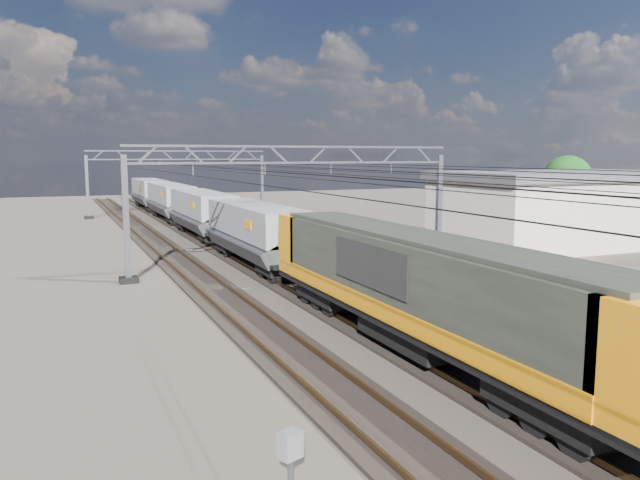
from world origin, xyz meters
name	(u,v)px	position (x,y,z in m)	size (l,w,h in m)	color
ground	(327,282)	(0.00, 0.00, 0.00)	(160.00, 160.00, 0.00)	black
track_outer_west	(214,291)	(-6.00, 0.00, 0.07)	(2.60, 140.00, 0.30)	black
track_loco	(291,284)	(-2.00, 0.00, 0.07)	(2.60, 140.00, 0.30)	black
track_inner_east	(361,278)	(2.00, 0.00, 0.07)	(2.60, 140.00, 0.30)	black
track_outer_east	(425,273)	(6.00, 0.00, 0.07)	(2.60, 140.00, 0.30)	black
catenary_gantry_mid	(299,202)	(0.00, 4.00, 3.91)	(19.90, 0.90, 7.11)	gray
catenary_gantry_far	(179,180)	(0.00, 40.00, 3.91)	(19.90, 0.90, 7.11)	gray
overhead_wires	(275,168)	(0.00, 8.00, 5.75)	(12.03, 140.00, 0.53)	black
locomotive	(419,285)	(-2.00, -11.94, 2.33)	(2.76, 21.10, 3.62)	black
hopper_wagon_lead	(256,230)	(-2.00, 5.76, 2.23)	(3.38, 13.00, 3.25)	black
hopper_wagon_mid	(202,210)	(-2.00, 19.96, 2.23)	(3.38, 13.00, 3.25)	black
hopper_wagon_third	(171,199)	(-2.00, 34.16, 2.23)	(3.38, 13.00, 3.25)	black
hopper_wagon_fourth	(150,192)	(-2.00, 48.36, 2.23)	(3.38, 13.00, 3.25)	black
trackside_cabinet	(290,447)	(-8.96, -18.42, 0.98)	(0.52, 0.46, 1.29)	gray
industrial_shed	(566,208)	(22.00, 6.00, 2.73)	(18.60, 10.60, 5.40)	silver
tree_far	(572,182)	(30.32, 13.79, 4.19)	(4.96, 4.56, 6.59)	#39251A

